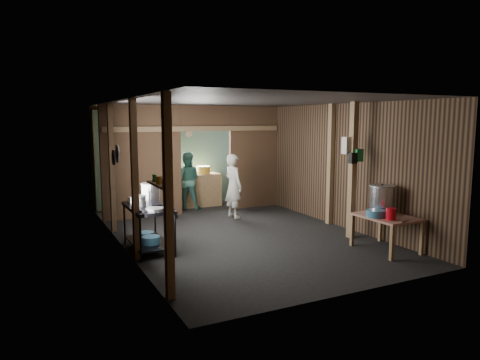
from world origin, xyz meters
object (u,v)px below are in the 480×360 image
stove_pot_large (151,193)px  yellow_tub (203,170)px  pink_bucket (391,214)px  prep_table (386,233)px  stock_pot (382,200)px  gas_range (148,228)px  cook (233,186)px

stove_pot_large → yellow_tub: bearing=53.3°
stove_pot_large → yellow_tub: 3.66m
pink_bucket → stove_pot_large: bearing=143.4°
prep_table → stock_pot: size_ratio=1.98×
pink_bucket → prep_table: bearing=57.5°
gas_range → stock_pot: bearing=-22.9°
prep_table → cook: 3.79m
pink_bucket → yellow_tub: (-1.19, 5.45, 0.24)m
stock_pot → pink_bucket: (-0.26, -0.49, -0.14)m
prep_table → pink_bucket: size_ratio=5.26×
gas_range → pink_bucket: size_ratio=6.76×
prep_table → stove_pot_large: 4.25m
stock_pot → yellow_tub: bearing=106.3°
gas_range → pink_bucket: (3.55, -2.10, 0.32)m
prep_table → stove_pot_large: stove_pot_large is taller
pink_bucket → yellow_tub: bearing=102.3°
stock_pot → cook: 3.58m
stock_pot → pink_bucket: 0.57m
stock_pot → cook: size_ratio=0.35×
stove_pot_large → yellow_tub: (2.19, 2.94, 0.01)m
yellow_tub → pink_bucket: bearing=-77.7°
gas_range → prep_table: 4.14m
stock_pot → prep_table: bearing=-112.5°
prep_table → yellow_tub: 5.40m
prep_table → yellow_tub: size_ratio=2.87×
prep_table → stock_pot: 0.60m
stove_pot_large → stock_pot: 4.16m
stove_pot_large → cook: 2.63m
prep_table → stove_pot_large: bearing=147.5°
gas_range → prep_table: bearing=-26.4°
stove_pot_large → pink_bucket: (3.38, -2.51, -0.23)m
pink_bucket → cook: (-1.10, 3.80, 0.03)m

